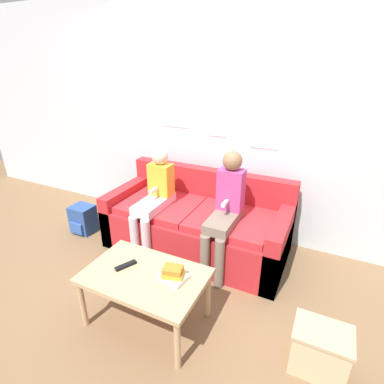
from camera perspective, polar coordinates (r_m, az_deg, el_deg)
ground_plane at (r=3.02m, az=-3.59°, el=-15.50°), size 10.00×10.00×0.00m
wall_back at (r=3.37m, az=5.10°, el=13.31°), size 8.00×0.06×2.60m
couch at (r=3.26m, az=1.03°, el=-6.14°), size 1.90×0.87×0.81m
coffee_table at (r=2.36m, az=-8.97°, el=-16.14°), size 0.90×0.59×0.45m
person_left at (r=3.12m, az=-7.17°, el=-0.83°), size 0.24×0.59×1.10m
person_right at (r=2.80m, az=6.40°, el=-2.99°), size 0.24×0.59×1.16m
tv_remote at (r=2.42m, az=-12.50°, el=-13.49°), size 0.11×0.17×0.02m
book_stack at (r=2.23m, az=-3.69°, el=-15.43°), size 0.22×0.18×0.11m
storage_box at (r=2.37m, az=23.14°, el=-25.93°), size 0.36×0.27×0.34m
backpack at (r=3.83m, az=-20.04°, el=-4.89°), size 0.26×0.25×0.33m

